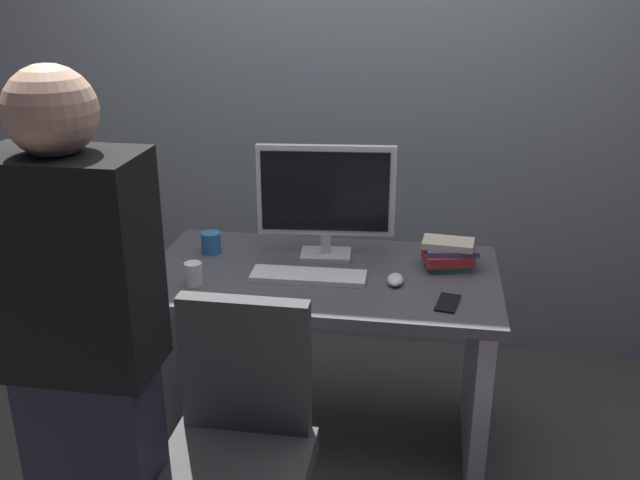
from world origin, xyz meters
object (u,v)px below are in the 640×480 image
desk (322,328)px  monitor (326,195)px  book_stack (449,254)px  office_chair (238,473)px  cup_by_monitor (211,243)px  person_at_desk (86,369)px  keyboard (308,276)px  mouse (395,280)px  cell_phone (448,303)px  cup_near_keyboard (193,274)px

desk → monitor: bearing=93.6°
desk → book_stack: size_ratio=6.04×
office_chair → cup_by_monitor: office_chair is taller
cup_by_monitor → desk: bearing=-14.9°
person_at_desk → cup_by_monitor: size_ratio=19.09×
office_chair → book_stack: bearing=56.3°
keyboard → book_stack: book_stack is taller
office_chair → mouse: (0.41, 0.72, 0.34)m
cell_phone → office_chair: bearing=-125.6°
office_chair → person_at_desk: 0.57m
keyboard → book_stack: size_ratio=1.94×
desk → cup_near_keyboard: (-0.45, -0.19, 0.28)m
cup_near_keyboard → desk: bearing=22.9°
person_at_desk → cell_phone: (0.96, 0.73, -0.08)m
cup_by_monitor → person_at_desk: bearing=-90.8°
person_at_desk → cup_near_keyboard: bearing=86.5°
person_at_desk → cup_by_monitor: 1.06m
monitor → book_stack: 0.53m
cell_phone → cup_by_monitor: bearing=171.2°
monitor → mouse: 0.44m
monitor → cup_by_monitor: (-0.47, -0.03, -0.21)m
cup_by_monitor → book_stack: bearing=-0.4°
cup_near_keyboard → cell_phone: (0.92, -0.02, -0.04)m
cup_near_keyboard → office_chair: bearing=-62.3°
office_chair → cup_near_keyboard: 0.77m
desk → mouse: bearing=-13.2°
cup_near_keyboard → cup_by_monitor: bearing=95.5°
monitor → cup_by_monitor: monitor is taller
monitor → book_stack: monitor is taller
person_at_desk → monitor: 1.21m
office_chair → cup_near_keyboard: (-0.31, 0.60, 0.37)m
cup_by_monitor → monitor: bearing=3.9°
office_chair → mouse: bearing=60.1°
office_chair → keyboard: size_ratio=2.19×
person_at_desk → cell_phone: size_ratio=11.38×
keyboard → cell_phone: size_ratio=2.99×
desk → cup_by_monitor: cup_by_monitor is taller
person_at_desk → book_stack: bearing=47.5°
mouse → cell_phone: (0.19, -0.14, -0.01)m
person_at_desk → mouse: 1.17m
person_at_desk → keyboard: size_ratio=3.81×
cup_by_monitor → cell_phone: size_ratio=0.60×
monitor → office_chair: bearing=-97.4°
keyboard → mouse: size_ratio=4.30×
monitor → mouse: monitor is taller
book_stack → cell_phone: book_stack is taller
desk → cell_phone: bearing=-23.4°
cup_by_monitor → book_stack: size_ratio=0.39×
monitor → keyboard: monitor is taller
desk → cell_phone: cell_phone is taller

